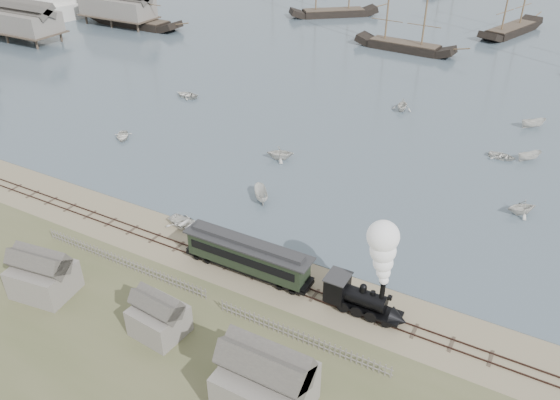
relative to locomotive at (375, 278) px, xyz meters
The scene contains 19 objects.
ground 16.90m from the locomotive, behind, with size 600.00×600.00×0.00m, color gray.
rail_track 16.77m from the locomotive, behind, with size 120.00×1.80×0.16m.
picket_fence_west 23.67m from the locomotive, 167.61° to the right, with size 19.00×0.10×1.20m, color slate, non-canonical shape.
picket_fence_east 7.83m from the locomotive, 124.41° to the right, with size 15.00×0.10×1.20m, color slate, non-canonical shape.
shed_left 28.77m from the locomotive, 157.28° to the right, with size 5.00×4.00×4.10m, color slate, non-canonical shape.
shed_mid 17.90m from the locomotive, 144.97° to the right, with size 4.00×3.50×3.60m, color slate, non-canonical shape.
western_wharf 101.38m from the locomotive, 155.52° to the left, with size 36.00×56.00×8.00m, color slate, non-canonical shape.
locomotive is the anchor object (origin of this frame).
passenger_coach 12.31m from the locomotive, behind, with size 12.68×2.44×3.08m.
beached_dinghy 22.36m from the locomotive, behind, with size 4.14×2.96×0.86m, color silver.
rowboat_0 45.78m from the locomotive, 158.98° to the left, with size 3.40×2.43×0.70m, color silver.
rowboat_1 29.78m from the locomotive, 133.70° to the left, with size 3.49×3.01×1.84m, color silver.
rowboat_2 21.26m from the locomotive, 146.66° to the left, with size 3.58×1.35×1.38m, color silver.
rowboat_3 35.79m from the locomotive, 82.76° to the left, with size 3.38×2.42×0.70m, color silver.
rowboat_4 24.41m from the locomotive, 69.22° to the left, with size 3.30×2.85×1.74m, color silver.
rowboat_5 48.20m from the locomotive, 82.08° to the left, with size 3.61×1.36×1.39m, color silver.
rowboat_6 55.81m from the locomotive, 143.08° to the left, with size 3.99×2.85×0.83m, color silver.
rowboat_7 46.54m from the locomotive, 104.87° to the left, with size 3.43×2.96×1.81m, color silver.
rowboat_8 37.34m from the locomotive, 78.24° to the left, with size 3.24×1.22×1.25m, color silver.
Camera 1 is at (25.91, -35.46, 32.24)m, focal length 35.00 mm.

